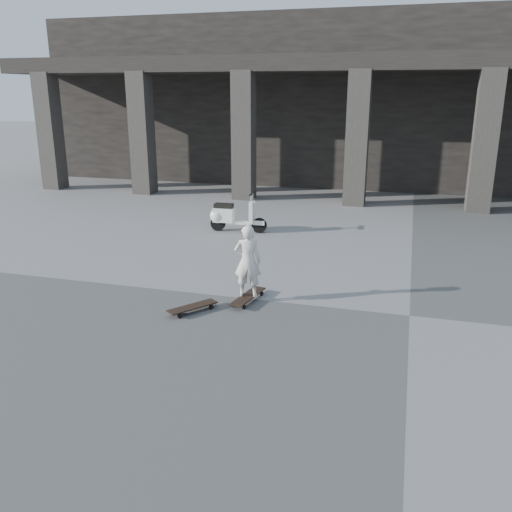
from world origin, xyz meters
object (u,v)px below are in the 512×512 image
(skateboard_spare, at_px, (192,307))
(child, at_px, (248,261))
(longboard, at_px, (248,297))
(scooter, at_px, (229,216))

(skateboard_spare, bearing_deg, child, -10.46)
(longboard, height_order, skateboard_spare, skateboard_spare)
(skateboard_spare, xyz_separation_m, scooter, (-1.10, 5.09, 0.32))
(child, bearing_deg, longboard, -10.83)
(longboard, relative_size, scooter, 0.68)
(child, bearing_deg, scooter, -79.18)
(longboard, xyz_separation_m, skateboard_spare, (-0.72, -0.69, 0.00))
(scooter, bearing_deg, child, -71.66)
(longboard, xyz_separation_m, scooter, (-1.83, 4.40, 0.32))
(longboard, bearing_deg, skateboard_spare, 143.36)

